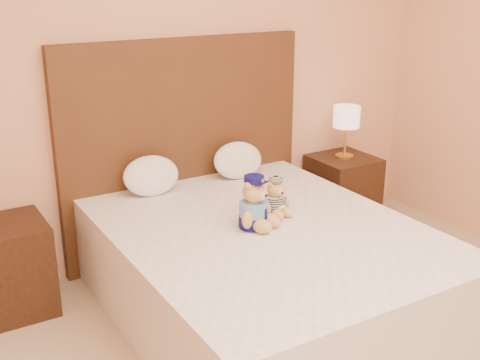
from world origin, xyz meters
The scene contains 9 objects.
bed centered at (0.00, 1.20, 0.28)m, with size 1.60×2.00×0.55m.
headboard centered at (0.00, 2.21, 0.75)m, with size 1.75×0.08×1.50m, color #492916.
nightstand_left centered at (-1.25, 2.00, 0.28)m, with size 0.45×0.45×0.55m, color #341D10.
nightstand_right centered at (1.25, 2.00, 0.28)m, with size 0.45×0.45×0.55m, color #341D10.
lamp centered at (1.25, 2.00, 0.85)m, with size 0.20×0.20×0.40m.
teddy_police centered at (-0.05, 1.24, 0.70)m, with size 0.26×0.25×0.30m, color #B69147, non-canonical shape.
teddy_prisoner centered at (0.15, 1.32, 0.66)m, with size 0.20×0.19×0.22m, color #B69147, non-canonical shape.
pillow_left centered at (-0.33, 2.03, 0.68)m, with size 0.37×0.24×0.26m, color white.
pillow_right centered at (0.32, 2.03, 0.68)m, with size 0.37×0.24×0.26m, color white.
Camera 1 is at (-1.71, -1.37, 1.91)m, focal length 45.00 mm.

